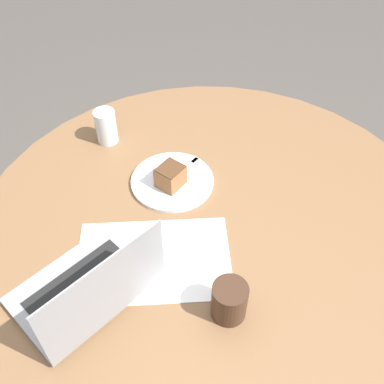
{
  "coord_description": "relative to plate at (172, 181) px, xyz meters",
  "views": [
    {
      "loc": [
        -0.2,
        0.78,
        1.74
      ],
      "look_at": [
        0.08,
        -0.05,
        0.81
      ],
      "focal_mm": 42.0,
      "sensor_mm": 36.0,
      "label": 1
    }
  ],
  "objects": [
    {
      "name": "ground_plane",
      "position": [
        -0.16,
        0.11,
        -0.78
      ],
      "size": [
        12.0,
        12.0,
        0.0
      ],
      "primitive_type": "plane",
      "color": "#4C4742"
    },
    {
      "name": "paper_document",
      "position": [
        -0.05,
        0.28,
        -0.0
      ],
      "size": [
        0.46,
        0.39,
        0.0
      ],
      "rotation": [
        0.0,
        0.0,
        0.39
      ],
      "color": "white",
      "rests_on": "dining_table"
    },
    {
      "name": "laptop",
      "position": [
        0.05,
        0.43,
        0.03
      ],
      "size": [
        0.35,
        0.39,
        0.23
      ],
      "rotation": [
        0.0,
        0.0,
        4.26
      ],
      "color": "gray",
      "rests_on": "dining_table"
    },
    {
      "name": "water_glass",
      "position": [
        0.27,
        -0.12,
        0.05
      ],
      "size": [
        0.07,
        0.07,
        0.12
      ],
      "color": "silver",
      "rests_on": "dining_table"
    },
    {
      "name": "dining_table",
      "position": [
        -0.16,
        0.11,
        -0.12
      ],
      "size": [
        1.35,
        1.35,
        0.77
      ],
      "color": "brown",
      "rests_on": "ground_plane"
    },
    {
      "name": "fork",
      "position": [
        -0.02,
        -0.05,
        0.01
      ],
      "size": [
        0.08,
        0.17,
        0.0
      ],
      "rotation": [
        0.0,
        0.0,
        4.33
      ],
      "color": "silver",
      "rests_on": "plate"
    },
    {
      "name": "cake_slice",
      "position": [
        -0.0,
        0.02,
        0.04
      ],
      "size": [
        0.09,
        0.09,
        0.07
      ],
      "rotation": [
        0.0,
        0.0,
        4.39
      ],
      "color": "brown",
      "rests_on": "plate"
    },
    {
      "name": "plate",
      "position": [
        0.0,
        0.0,
        0.0
      ],
      "size": [
        0.25,
        0.25,
        0.01
      ],
      "color": "silver",
      "rests_on": "dining_table"
    },
    {
      "name": "coffee_glass",
      "position": [
        -0.27,
        0.36,
        0.04
      ],
      "size": [
        0.08,
        0.08,
        0.1
      ],
      "color": "#3D2619",
      "rests_on": "dining_table"
    }
  ]
}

